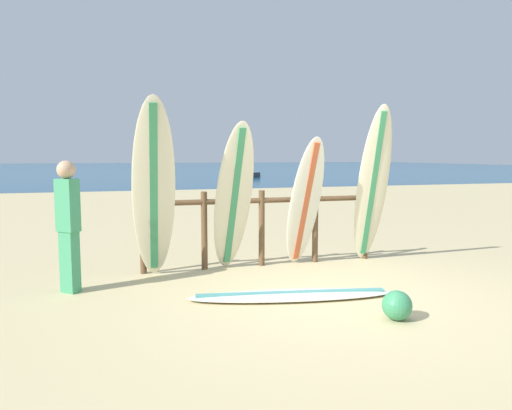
{
  "coord_description": "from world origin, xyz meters",
  "views": [
    {
      "loc": [
        -2.41,
        -4.97,
        1.67
      ],
      "look_at": [
        -0.31,
        2.13,
        0.89
      ],
      "focal_mm": 33.66,
      "sensor_mm": 36.0,
      "label": 1
    }
  ],
  "objects_px": {
    "surfboard_leaning_center_left": "(305,203)",
    "surfboard_lying_on_sand": "(291,295)",
    "surfboard_leaning_center": "(372,186)",
    "beach_ball": "(397,305)",
    "surfboard_leaning_far_left": "(154,190)",
    "small_boat_offshore": "(241,174)",
    "surfboard_rack": "(262,219)",
    "surfboard_leaning_left": "(234,198)",
    "beachgoer_standing": "(68,221)"
  },
  "relations": [
    {
      "from": "surfboard_rack",
      "to": "surfboard_lying_on_sand",
      "type": "bearing_deg",
      "value": -95.29
    },
    {
      "from": "surfboard_leaning_left",
      "to": "surfboard_lying_on_sand",
      "type": "height_order",
      "value": "surfboard_leaning_left"
    },
    {
      "from": "small_boat_offshore",
      "to": "beach_ball",
      "type": "bearing_deg",
      "value": -101.87
    },
    {
      "from": "surfboard_leaning_center_left",
      "to": "beach_ball",
      "type": "distance_m",
      "value": 2.53
    },
    {
      "from": "surfboard_leaning_center_left",
      "to": "surfboard_lying_on_sand",
      "type": "height_order",
      "value": "surfboard_leaning_center_left"
    },
    {
      "from": "surfboard_leaning_far_left",
      "to": "surfboard_leaning_center",
      "type": "height_order",
      "value": "surfboard_leaning_far_left"
    },
    {
      "from": "surfboard_leaning_left",
      "to": "surfboard_leaning_center_left",
      "type": "bearing_deg",
      "value": -1.86
    },
    {
      "from": "surfboard_lying_on_sand",
      "to": "beachgoer_standing",
      "type": "height_order",
      "value": "beachgoer_standing"
    },
    {
      "from": "beachgoer_standing",
      "to": "surfboard_leaning_center_left",
      "type": "bearing_deg",
      "value": 7.23
    },
    {
      "from": "surfboard_leaning_left",
      "to": "surfboard_leaning_center",
      "type": "bearing_deg",
      "value": -3.07
    },
    {
      "from": "surfboard_leaning_far_left",
      "to": "beachgoer_standing",
      "type": "relative_size",
      "value": 1.51
    },
    {
      "from": "surfboard_leaning_center_left",
      "to": "beach_ball",
      "type": "relative_size",
      "value": 6.38
    },
    {
      "from": "surfboard_rack",
      "to": "surfboard_leaning_center_left",
      "type": "bearing_deg",
      "value": -27.0
    },
    {
      "from": "beachgoer_standing",
      "to": "small_boat_offshore",
      "type": "xyz_separation_m",
      "value": [
        9.75,
        28.93,
        -0.62
      ]
    },
    {
      "from": "small_boat_offshore",
      "to": "beach_ball",
      "type": "relative_size",
      "value": 8.74
    },
    {
      "from": "surfboard_rack",
      "to": "surfboard_leaning_left",
      "type": "relative_size",
      "value": 1.69
    },
    {
      "from": "surfboard_leaning_center_left",
      "to": "beachgoer_standing",
      "type": "height_order",
      "value": "surfboard_leaning_center_left"
    },
    {
      "from": "surfboard_leaning_far_left",
      "to": "beach_ball",
      "type": "distance_m",
      "value": 3.35
    },
    {
      "from": "surfboard_lying_on_sand",
      "to": "beachgoer_standing",
      "type": "distance_m",
      "value": 2.81
    },
    {
      "from": "surfboard_leaning_far_left",
      "to": "beachgoer_standing",
      "type": "bearing_deg",
      "value": -164.07
    },
    {
      "from": "surfboard_leaning_center",
      "to": "small_boat_offshore",
      "type": "relative_size",
      "value": 0.9
    },
    {
      "from": "surfboard_leaning_far_left",
      "to": "surfboard_lying_on_sand",
      "type": "distance_m",
      "value": 2.26
    },
    {
      "from": "surfboard_leaning_left",
      "to": "surfboard_leaning_center_left",
      "type": "distance_m",
      "value": 1.08
    },
    {
      "from": "surfboard_leaning_far_left",
      "to": "beachgoer_standing",
      "type": "height_order",
      "value": "surfboard_leaning_far_left"
    },
    {
      "from": "surfboard_leaning_left",
      "to": "surfboard_leaning_center",
      "type": "relative_size",
      "value": 0.89
    },
    {
      "from": "surfboard_leaning_far_left",
      "to": "beachgoer_standing",
      "type": "distance_m",
      "value": 1.13
    },
    {
      "from": "surfboard_rack",
      "to": "surfboard_lying_on_sand",
      "type": "height_order",
      "value": "surfboard_rack"
    },
    {
      "from": "surfboard_leaning_far_left",
      "to": "small_boat_offshore",
      "type": "distance_m",
      "value": 29.95
    },
    {
      "from": "small_boat_offshore",
      "to": "beach_ball",
      "type": "xyz_separation_m",
      "value": [
        -6.5,
        -30.92,
        -0.1
      ]
    },
    {
      "from": "surfboard_leaning_center_left",
      "to": "small_boat_offshore",
      "type": "relative_size",
      "value": 0.73
    },
    {
      "from": "surfboard_rack",
      "to": "surfboard_leaning_center_left",
      "type": "height_order",
      "value": "surfboard_leaning_center_left"
    },
    {
      "from": "beachgoer_standing",
      "to": "surfboard_leaning_center",
      "type": "bearing_deg",
      "value": 4.4
    },
    {
      "from": "surfboard_rack",
      "to": "small_boat_offshore",
      "type": "xyz_separation_m",
      "value": [
        7.1,
        28.23,
        -0.45
      ]
    },
    {
      "from": "surfboard_leaning_center",
      "to": "surfboard_lying_on_sand",
      "type": "relative_size",
      "value": 0.97
    },
    {
      "from": "surfboard_leaning_center_left",
      "to": "surfboard_leaning_left",
      "type": "bearing_deg",
      "value": 178.14
    },
    {
      "from": "surfboard_leaning_left",
      "to": "beach_ball",
      "type": "relative_size",
      "value": 7.02
    },
    {
      "from": "surfboard_leaning_center_left",
      "to": "beach_ball",
      "type": "xyz_separation_m",
      "value": [
        0.03,
        -2.4,
        -0.81
      ]
    },
    {
      "from": "beachgoer_standing",
      "to": "beach_ball",
      "type": "xyz_separation_m",
      "value": [
        3.25,
        -1.99,
        -0.73
      ]
    },
    {
      "from": "surfboard_leaning_center",
      "to": "surfboard_lying_on_sand",
      "type": "distance_m",
      "value": 2.51
    },
    {
      "from": "surfboard_leaning_left",
      "to": "surfboard_lying_on_sand",
      "type": "xyz_separation_m",
      "value": [
        0.34,
        -1.43,
        -1.03
      ]
    },
    {
      "from": "surfboard_leaning_center",
      "to": "surfboard_leaning_center_left",
      "type": "bearing_deg",
      "value": 175.71
    },
    {
      "from": "surfboard_rack",
      "to": "small_boat_offshore",
      "type": "distance_m",
      "value": 29.11
    },
    {
      "from": "surfboard_leaning_center",
      "to": "surfboard_leaning_left",
      "type": "bearing_deg",
      "value": 176.93
    },
    {
      "from": "surfboard_leaning_center",
      "to": "beach_ball",
      "type": "distance_m",
      "value": 2.75
    },
    {
      "from": "surfboard_rack",
      "to": "beach_ball",
      "type": "relative_size",
      "value": 11.84
    },
    {
      "from": "surfboard_leaning_center_left",
      "to": "beach_ball",
      "type": "bearing_deg",
      "value": -89.36
    },
    {
      "from": "surfboard_leaning_center",
      "to": "beach_ball",
      "type": "xyz_separation_m",
      "value": [
        -1.03,
        -2.32,
        -1.04
      ]
    },
    {
      "from": "surfboard_lying_on_sand",
      "to": "beach_ball",
      "type": "relative_size",
      "value": 8.15
    },
    {
      "from": "surfboard_leaning_far_left",
      "to": "surfboard_leaning_center",
      "type": "xyz_separation_m",
      "value": [
        3.25,
        0.03,
        -0.01
      ]
    },
    {
      "from": "surfboard_rack",
      "to": "surfboard_lying_on_sand",
      "type": "xyz_separation_m",
      "value": [
        -0.16,
        -1.69,
        -0.67
      ]
    }
  ]
}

